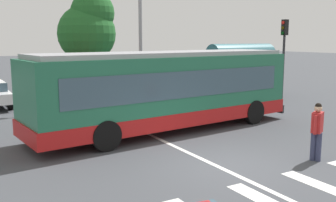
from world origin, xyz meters
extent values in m
plane|color=#424449|center=(0.00, 0.00, 0.00)|extent=(160.00, 160.00, 0.00)
cylinder|color=black|center=(4.18, 6.00, 0.50)|extent=(1.03, 0.40, 1.00)
cylinder|color=black|center=(4.42, 3.66, 0.50)|extent=(1.03, 0.40, 1.00)
cylinder|color=black|center=(-2.68, 5.27, 0.50)|extent=(1.03, 0.40, 1.00)
cylinder|color=black|center=(-2.43, 2.93, 0.50)|extent=(1.03, 0.40, 1.00)
cube|color=#236B4C|center=(0.66, 4.44, 1.62)|extent=(10.98, 3.67, 2.55)
cube|color=red|center=(0.66, 4.44, 0.62)|extent=(11.09, 3.71, 0.55)
cube|color=#3D5666|center=(0.66, 4.44, 1.93)|extent=(9.70, 3.59, 0.96)
cube|color=#3D5666|center=(6.01, 5.01, 1.83)|extent=(0.28, 2.24, 1.63)
cube|color=black|center=(6.01, 5.01, 2.72)|extent=(0.26, 1.93, 0.28)
cube|color=#99999E|center=(0.66, 4.44, 2.98)|extent=(10.53, 3.43, 0.16)
cube|color=#28282B|center=(6.12, 5.02, 0.43)|extent=(0.39, 2.55, 0.36)
cylinder|color=#333856|center=(2.52, -0.99, 0.42)|extent=(0.16, 0.16, 0.85)
cylinder|color=#333856|center=(2.58, -1.12, 0.42)|extent=(0.16, 0.16, 0.85)
cube|color=#B22323|center=(2.55, -1.06, 1.15)|extent=(0.47, 0.41, 0.60)
cylinder|color=#B22323|center=(2.33, -1.16, 1.12)|extent=(0.10, 0.10, 0.55)
cylinder|color=#B22323|center=(2.77, -0.95, 1.12)|extent=(0.10, 0.10, 0.55)
sphere|color=tan|center=(2.55, -1.06, 1.56)|extent=(0.22, 0.22, 0.22)
sphere|color=black|center=(2.55, -1.06, 1.63)|extent=(0.19, 0.19, 0.19)
cylinder|color=black|center=(-4.06, 15.00, 0.32)|extent=(0.21, 0.64, 0.64)
cylinder|color=black|center=(-4.04, 12.21, 0.32)|extent=(0.21, 0.64, 0.64)
cylinder|color=black|center=(-3.22, 14.93, 0.32)|extent=(0.21, 0.64, 0.64)
cylinder|color=black|center=(-1.54, 14.91, 0.32)|extent=(0.21, 0.64, 0.64)
cylinder|color=black|center=(-3.24, 12.14, 0.32)|extent=(0.21, 0.64, 0.64)
cylinder|color=black|center=(-1.57, 12.13, 0.32)|extent=(0.21, 0.64, 0.64)
cube|color=black|center=(-2.39, 13.53, 0.64)|extent=(1.86, 4.52, 0.52)
cube|color=#3D5666|center=(-2.39, 13.44, 1.12)|extent=(1.62, 2.18, 0.44)
cube|color=black|center=(-2.39, 13.44, 1.30)|extent=(1.55, 2.00, 0.09)
cylinder|color=black|center=(-0.29, 14.82, 0.32)|extent=(0.22, 0.65, 0.64)
cylinder|color=black|center=(1.38, 14.76, 0.32)|extent=(0.22, 0.65, 0.64)
cylinder|color=black|center=(-0.39, 12.03, 0.32)|extent=(0.22, 0.65, 0.64)
cylinder|color=black|center=(1.29, 11.97, 0.32)|extent=(0.22, 0.65, 0.64)
cube|color=#AD1E1E|center=(0.50, 13.39, 0.64)|extent=(1.97, 4.56, 0.52)
cube|color=#3D5666|center=(0.49, 13.30, 1.12)|extent=(1.67, 2.21, 0.44)
cube|color=#AD1E1E|center=(0.49, 13.30, 1.30)|extent=(1.59, 2.03, 0.09)
cylinder|color=black|center=(2.22, 15.26, 0.32)|extent=(0.23, 0.65, 0.64)
cylinder|color=black|center=(3.89, 15.34, 0.32)|extent=(0.23, 0.65, 0.64)
cylinder|color=black|center=(2.35, 12.47, 0.32)|extent=(0.23, 0.65, 0.64)
cylinder|color=black|center=(4.03, 12.55, 0.32)|extent=(0.23, 0.65, 0.64)
cube|color=#196B70|center=(3.12, 13.91, 0.64)|extent=(2.03, 4.58, 0.52)
cube|color=#3D5666|center=(3.13, 13.82, 1.12)|extent=(1.70, 2.23, 0.44)
cube|color=#196B70|center=(3.13, 13.82, 1.30)|extent=(1.62, 2.05, 0.09)
cylinder|color=black|center=(4.80, 15.27, 0.32)|extent=(0.21, 0.64, 0.64)
cylinder|color=black|center=(6.48, 15.31, 0.32)|extent=(0.21, 0.64, 0.64)
cylinder|color=black|center=(4.86, 12.48, 0.32)|extent=(0.21, 0.64, 0.64)
cylinder|color=black|center=(6.54, 12.52, 0.32)|extent=(0.21, 0.64, 0.64)
cube|color=#234293|center=(5.67, 13.90, 0.64)|extent=(1.91, 4.54, 0.52)
cube|color=#3D5666|center=(5.67, 13.81, 1.12)|extent=(1.65, 2.19, 0.44)
cube|color=#234293|center=(5.67, 13.81, 1.30)|extent=(1.57, 2.01, 0.09)
cylinder|color=#28282B|center=(10.56, 7.98, 1.88)|extent=(0.14, 0.14, 3.76)
cube|color=black|center=(10.56, 7.98, 4.21)|extent=(0.28, 0.32, 0.90)
cylinder|color=red|center=(10.39, 7.98, 4.48)|extent=(0.04, 0.20, 0.20)
cylinder|color=#463707|center=(10.39, 7.98, 4.18)|extent=(0.04, 0.20, 0.20)
cylinder|color=#093B10|center=(10.39, 7.98, 3.88)|extent=(0.04, 0.20, 0.20)
cylinder|color=#28282B|center=(7.13, 10.30, 1.15)|extent=(0.12, 0.12, 2.30)
cylinder|color=#28282B|center=(11.51, 10.30, 1.15)|extent=(0.12, 0.12, 2.30)
cube|color=slate|center=(9.32, 11.00, 1.26)|extent=(4.20, 0.04, 1.93)
cylinder|color=#2D6670|center=(9.32, 10.30, 2.48)|extent=(4.47, 1.54, 1.54)
cube|color=#4C3823|center=(9.32, 10.30, 0.45)|extent=(3.50, 0.36, 0.08)
cylinder|color=#939399|center=(3.01, 11.60, 4.56)|extent=(0.20, 0.20, 9.12)
cylinder|color=brown|center=(2.00, 18.11, 1.25)|extent=(0.36, 0.36, 2.50)
sphere|color=#236028|center=(2.00, 18.11, 3.91)|extent=(4.04, 4.04, 4.04)
sphere|color=#236028|center=(2.38, 17.88, 5.33)|extent=(3.03, 3.03, 3.03)
cube|color=silver|center=(-0.26, 2.00, 0.00)|extent=(0.16, 24.00, 0.01)
camera|label=1|loc=(-6.63, -8.36, 3.53)|focal=41.17mm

